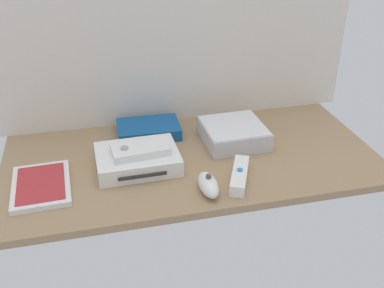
{
  "coord_description": "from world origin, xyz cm",
  "views": [
    {
      "loc": [
        -24.63,
        -102.5,
        63.4
      ],
      "look_at": [
        0.0,
        0.0,
        4.0
      ],
      "focal_mm": 42.52,
      "sensor_mm": 36.0,
      "label": 1
    }
  ],
  "objects_px": {
    "remote_classic_pad": "(140,149)",
    "remote_nunchuk": "(209,185)",
    "game_console": "(138,159)",
    "network_router": "(149,129)",
    "game_case": "(41,186)",
    "mini_computer": "(233,133)",
    "remote_wand": "(240,175)"
  },
  "relations": [
    {
      "from": "game_case",
      "to": "remote_nunchuk",
      "type": "relative_size",
      "value": 1.95
    },
    {
      "from": "mini_computer",
      "to": "game_case",
      "type": "distance_m",
      "value": 0.54
    },
    {
      "from": "network_router",
      "to": "remote_nunchuk",
      "type": "xyz_separation_m",
      "value": [
        0.1,
        -0.32,
        0.0
      ]
    },
    {
      "from": "remote_wand",
      "to": "remote_classic_pad",
      "type": "relative_size",
      "value": 0.99
    },
    {
      "from": "game_case",
      "to": "remote_classic_pad",
      "type": "distance_m",
      "value": 0.26
    },
    {
      "from": "game_console",
      "to": "mini_computer",
      "type": "distance_m",
      "value": 0.29
    },
    {
      "from": "network_router",
      "to": "remote_wand",
      "type": "bearing_deg",
      "value": -56.24
    },
    {
      "from": "mini_computer",
      "to": "network_router",
      "type": "height_order",
      "value": "mini_computer"
    },
    {
      "from": "mini_computer",
      "to": "game_case",
      "type": "xyz_separation_m",
      "value": [
        -0.52,
        -0.12,
        -0.02
      ]
    },
    {
      "from": "game_console",
      "to": "remote_wand",
      "type": "height_order",
      "value": "game_console"
    },
    {
      "from": "remote_classic_pad",
      "to": "remote_nunchuk",
      "type": "bearing_deg",
      "value": -51.38
    },
    {
      "from": "game_case",
      "to": "game_console",
      "type": "bearing_deg",
      "value": 8.11
    },
    {
      "from": "remote_wand",
      "to": "game_case",
      "type": "bearing_deg",
      "value": -165.72
    },
    {
      "from": "network_router",
      "to": "game_console",
      "type": "bearing_deg",
      "value": -106.06
    },
    {
      "from": "game_console",
      "to": "remote_classic_pad",
      "type": "distance_m",
      "value": 0.03
    },
    {
      "from": "network_router",
      "to": "remote_nunchuk",
      "type": "height_order",
      "value": "remote_nunchuk"
    },
    {
      "from": "game_console",
      "to": "network_router",
      "type": "bearing_deg",
      "value": 70.9
    },
    {
      "from": "game_console",
      "to": "network_router",
      "type": "relative_size",
      "value": 1.16
    },
    {
      "from": "network_router",
      "to": "remote_classic_pad",
      "type": "xyz_separation_m",
      "value": [
        -0.05,
        -0.17,
        0.04
      ]
    },
    {
      "from": "game_case",
      "to": "network_router",
      "type": "xyz_separation_m",
      "value": [
        0.3,
        0.21,
        0.01
      ]
    },
    {
      "from": "game_console",
      "to": "game_case",
      "type": "xyz_separation_m",
      "value": [
        -0.24,
        -0.04,
        -0.01
      ]
    },
    {
      "from": "game_console",
      "to": "remote_nunchuk",
      "type": "relative_size",
      "value": 2.13
    },
    {
      "from": "game_case",
      "to": "network_router",
      "type": "distance_m",
      "value": 0.36
    },
    {
      "from": "game_console",
      "to": "network_router",
      "type": "height_order",
      "value": "game_console"
    },
    {
      "from": "mini_computer",
      "to": "remote_classic_pad",
      "type": "height_order",
      "value": "remote_classic_pad"
    },
    {
      "from": "mini_computer",
      "to": "remote_classic_pad",
      "type": "bearing_deg",
      "value": -164.33
    },
    {
      "from": "game_case",
      "to": "network_router",
      "type": "height_order",
      "value": "network_router"
    },
    {
      "from": "mini_computer",
      "to": "game_case",
      "type": "height_order",
      "value": "mini_computer"
    },
    {
      "from": "mini_computer",
      "to": "remote_classic_pad",
      "type": "xyz_separation_m",
      "value": [
        -0.28,
        -0.08,
        0.03
      ]
    },
    {
      "from": "game_case",
      "to": "remote_wand",
      "type": "bearing_deg",
      "value": -11.92
    },
    {
      "from": "remote_wand",
      "to": "remote_nunchuk",
      "type": "xyz_separation_m",
      "value": [
        -0.09,
        -0.03,
        0.01
      ]
    },
    {
      "from": "mini_computer",
      "to": "network_router",
      "type": "bearing_deg",
      "value": 157.1
    }
  ]
}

